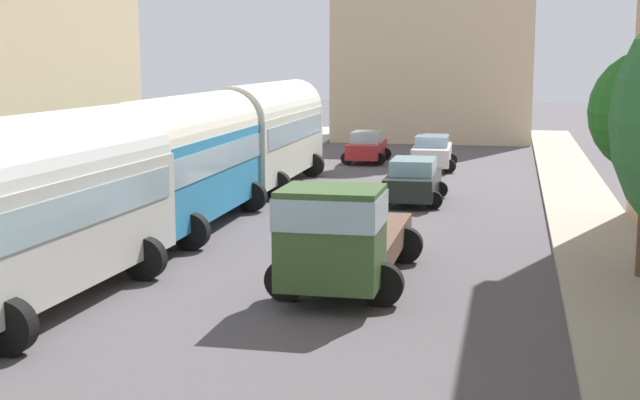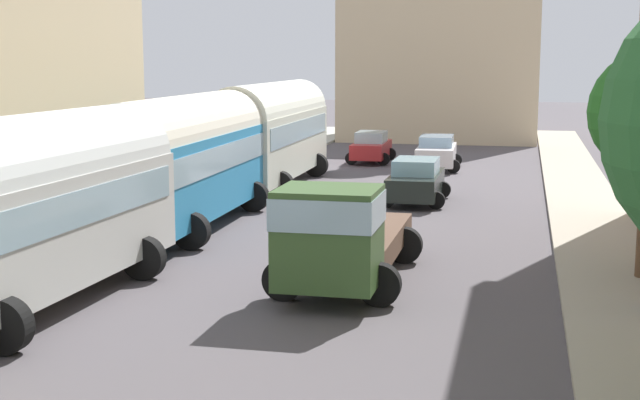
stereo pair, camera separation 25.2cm
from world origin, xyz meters
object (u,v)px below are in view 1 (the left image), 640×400
at_px(parked_bus_3, 268,129).
at_px(car_3, 367,147).
at_px(car_1, 432,152).
at_px(parked_bus_1, 31,203).
at_px(cargo_truck_0, 343,235).
at_px(parked_bus_2, 188,155).
at_px(car_0, 413,180).

relative_size(parked_bus_3, car_3, 2.63).
xyz_separation_m(parked_bus_3, car_1, (5.87, 6.80, -1.49)).
distance_m(parked_bus_1, cargo_truck_0, 6.58).
bearing_deg(parked_bus_3, car_3, 74.09).
height_order(cargo_truck_0, car_1, cargo_truck_0).
relative_size(parked_bus_1, parked_bus_2, 0.90).
bearing_deg(car_3, parked_bus_3, -105.91).
bearing_deg(car_0, parked_bus_1, -111.88).
bearing_deg(car_1, car_3, 148.75).
xyz_separation_m(parked_bus_1, car_1, (5.87, 24.80, -1.40)).
height_order(parked_bus_1, parked_bus_3, parked_bus_3).
distance_m(parked_bus_1, car_1, 25.52).
xyz_separation_m(parked_bus_2, car_0, (6.08, 6.13, -1.43)).
bearing_deg(cargo_truck_0, parked_bus_3, 111.16).
bearing_deg(cargo_truck_0, parked_bus_1, -155.12).
relative_size(cargo_truck_0, car_1, 1.61).
distance_m(car_0, car_3, 12.23).
height_order(parked_bus_3, car_0, parked_bus_3).
xyz_separation_m(parked_bus_2, cargo_truck_0, (5.91, -6.26, -0.96)).
relative_size(car_0, car_1, 0.97).
height_order(parked_bus_2, cargo_truck_0, parked_bus_2).
distance_m(parked_bus_2, car_3, 18.07).
bearing_deg(parked_bus_2, car_0, 45.25).
bearing_deg(car_1, parked_bus_1, -103.32).
height_order(parked_bus_1, cargo_truck_0, parked_bus_1).
bearing_deg(car_0, cargo_truck_0, -90.79).
height_order(parked_bus_3, car_1, parked_bus_3).
xyz_separation_m(parked_bus_2, car_3, (2.52, 17.83, -1.46)).
relative_size(parked_bus_2, car_0, 2.43).
bearing_deg(parked_bus_1, car_3, 84.64).
distance_m(parked_bus_3, car_0, 6.88).
bearing_deg(parked_bus_3, car_1, 49.17).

